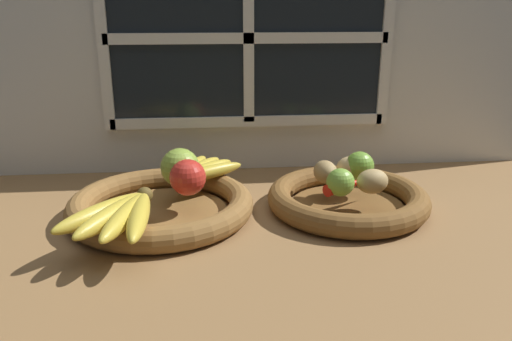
# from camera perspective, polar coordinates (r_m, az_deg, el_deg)

# --- Properties ---
(ground_plane) EXTENTS (1.40, 0.90, 0.03)m
(ground_plane) POSITION_cam_1_polar(r_m,az_deg,el_deg) (0.97, 0.58, -5.79)
(ground_plane) COLOR olive
(back_wall) EXTENTS (1.40, 0.05, 0.55)m
(back_wall) POSITION_cam_1_polar(r_m,az_deg,el_deg) (1.19, -0.94, 13.36)
(back_wall) COLOR silver
(back_wall) RESTS_ON ground_plane
(fruit_bowl_left) EXTENTS (0.35, 0.35, 0.05)m
(fruit_bowl_left) POSITION_cam_1_polar(r_m,az_deg,el_deg) (0.97, -10.71, -3.96)
(fruit_bowl_left) COLOR brown
(fruit_bowl_left) RESTS_ON ground_plane
(fruit_bowl_right) EXTENTS (0.31, 0.31, 0.05)m
(fruit_bowl_right) POSITION_cam_1_polar(r_m,az_deg,el_deg) (1.00, 10.36, -3.20)
(fruit_bowl_right) COLOR brown
(fruit_bowl_right) RESTS_ON ground_plane
(apple_green_back) EXTENTS (0.08, 0.08, 0.08)m
(apple_green_back) POSITION_cam_1_polar(r_m,az_deg,el_deg) (0.98, -8.61, 0.34)
(apple_green_back) COLOR #8CAD3D
(apple_green_back) RESTS_ON fruit_bowl_left
(apple_red_right) EXTENTS (0.07, 0.07, 0.07)m
(apple_red_right) POSITION_cam_1_polar(r_m,az_deg,el_deg) (0.93, -7.76, -0.86)
(apple_red_right) COLOR red
(apple_red_right) RESTS_ON fruit_bowl_left
(banana_bunch_front) EXTENTS (0.15, 0.20, 0.03)m
(banana_bunch_front) POSITION_cam_1_polar(r_m,az_deg,el_deg) (0.84, -15.15, -4.81)
(banana_bunch_front) COLOR gold
(banana_bunch_front) RESTS_ON fruit_bowl_left
(banana_bunch_back) EXTENTS (0.15, 0.17, 0.03)m
(banana_bunch_back) POSITION_cam_1_polar(r_m,az_deg,el_deg) (1.04, -6.63, 0.14)
(banana_bunch_back) COLOR gold
(banana_bunch_back) RESTS_ON fruit_bowl_left
(potato_oblong) EXTENTS (0.05, 0.07, 0.04)m
(potato_oblong) POSITION_cam_1_polar(r_m,az_deg,el_deg) (1.00, 7.89, -0.17)
(potato_oblong) COLOR #A38451
(potato_oblong) RESTS_ON fruit_bowl_right
(potato_small) EXTENTS (0.07, 0.06, 0.05)m
(potato_small) POSITION_cam_1_polar(r_m,az_deg,el_deg) (0.96, 13.07, -1.21)
(potato_small) COLOR tan
(potato_small) RESTS_ON fruit_bowl_right
(potato_back) EXTENTS (0.08, 0.06, 0.05)m
(potato_back) POSITION_cam_1_polar(r_m,az_deg,el_deg) (1.03, 10.97, 0.31)
(potato_back) COLOR tan
(potato_back) RESTS_ON fruit_bowl_right
(lime_near) EXTENTS (0.05, 0.05, 0.05)m
(lime_near) POSITION_cam_1_polar(r_m,az_deg,el_deg) (0.93, 9.56, -1.34)
(lime_near) COLOR #7AAD3D
(lime_near) RESTS_ON fruit_bowl_right
(lime_far) EXTENTS (0.06, 0.06, 0.06)m
(lime_far) POSITION_cam_1_polar(r_m,az_deg,el_deg) (1.03, 11.67, 0.52)
(lime_far) COLOR #6B9E33
(lime_far) RESTS_ON fruit_bowl_right
(chili_pepper) EXTENTS (0.14, 0.09, 0.02)m
(chili_pepper) POSITION_cam_1_polar(r_m,az_deg,el_deg) (0.98, 11.24, -1.41)
(chili_pepper) COLOR red
(chili_pepper) RESTS_ON fruit_bowl_right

